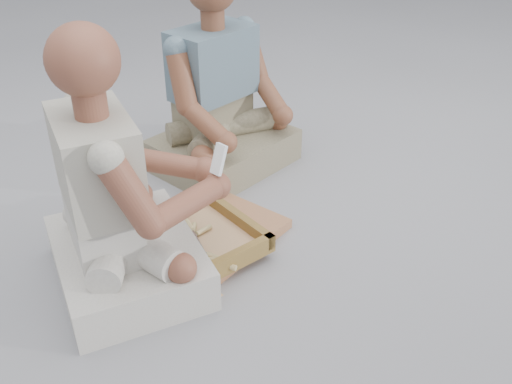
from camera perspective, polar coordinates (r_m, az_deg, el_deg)
ground at (r=2.10m, az=5.54°, el=-8.99°), size 60.00×60.00×0.00m
carved_panel at (r=2.27m, az=-4.81°, el=-4.78°), size 0.68×0.56×0.04m
tool_tray at (r=2.17m, az=-7.44°, el=-5.41°), size 0.58×0.48×0.07m
chisel_0 at (r=2.10m, az=-4.58°, el=-6.36°), size 0.11×0.21×0.02m
chisel_1 at (r=2.27m, az=-7.44°, el=-3.37°), size 0.07×0.22×0.02m
chisel_2 at (r=2.06m, az=-6.79°, el=-7.02°), size 0.15×0.18×0.02m
chisel_3 at (r=2.28m, az=-7.41°, el=-2.68°), size 0.18×0.16×0.02m
chisel_4 at (r=2.22m, az=-6.38°, el=-4.05°), size 0.15×0.19×0.02m
chisel_5 at (r=2.07m, az=-3.45°, el=-7.21°), size 0.13×0.20×0.02m
chisel_6 at (r=2.08m, az=-5.70°, el=-6.82°), size 0.20×0.13×0.02m
chisel_7 at (r=2.23m, az=-6.58°, el=-3.61°), size 0.07×0.22×0.02m
chisel_8 at (r=2.21m, az=-5.68°, el=-4.03°), size 0.22×0.05×0.02m
wood_chip_0 at (r=2.20m, az=-14.24°, el=-7.81°), size 0.02×0.02×0.00m
wood_chip_1 at (r=2.45m, az=-12.88°, el=-2.96°), size 0.02×0.02×0.00m
wood_chip_2 at (r=2.07m, az=-6.97°, el=-9.62°), size 0.02×0.02×0.00m
wood_chip_3 at (r=2.29m, az=-2.13°, el=-4.82°), size 0.02×0.02×0.00m
wood_chip_4 at (r=2.04m, az=-3.66°, el=-10.28°), size 0.02×0.02×0.00m
wood_chip_5 at (r=2.38m, az=-10.72°, el=-3.78°), size 0.02×0.02×0.00m
wood_chip_6 at (r=2.46m, az=-14.68°, el=-3.10°), size 0.02×0.02×0.00m
wood_chip_7 at (r=2.42m, az=-11.72°, el=-3.34°), size 0.02×0.02×0.00m
wood_chip_8 at (r=2.56m, az=-5.31°, el=-0.63°), size 0.02×0.02×0.00m
wood_chip_9 at (r=2.35m, az=-13.03°, el=-4.75°), size 0.02×0.02×0.00m
wood_chip_10 at (r=2.43m, az=-5.16°, el=-2.46°), size 0.02×0.02×0.00m
wood_chip_11 at (r=2.00m, az=-9.25°, el=-11.62°), size 0.02×0.02×0.00m
wood_chip_12 at (r=2.34m, az=-12.18°, el=-4.64°), size 0.02×0.02×0.00m
wood_chip_13 at (r=2.21m, az=-16.74°, el=-7.94°), size 0.02×0.02×0.00m
craftsman at (r=1.97m, az=-13.63°, el=-1.29°), size 0.67×0.67×0.94m
companion at (r=2.69m, az=-3.61°, el=8.81°), size 0.70×0.61×0.95m
mobile_phone at (r=1.94m, az=-3.75°, el=3.30°), size 0.06×0.05×0.11m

